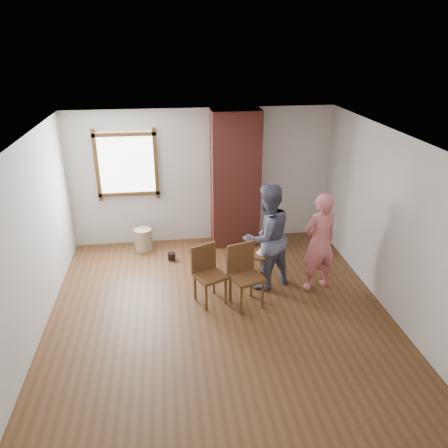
{
  "coord_description": "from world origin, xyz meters",
  "views": [
    {
      "loc": [
        -0.66,
        -5.26,
        3.83
      ],
      "look_at": [
        0.16,
        0.8,
        1.15
      ],
      "focal_mm": 35.0,
      "sensor_mm": 36.0,
      "label": 1
    }
  ],
  "objects": [
    {
      "name": "man",
      "position": [
        0.84,
        0.82,
        0.87
      ],
      "size": [
        1.05,
        0.95,
        1.75
      ],
      "primitive_type": "imported",
      "rotation": [
        0.0,
        0.0,
        3.56
      ],
      "color": "black",
      "rests_on": "ground"
    },
    {
      "name": "cake_slice",
      "position": [
        0.78,
        0.81,
        0.64
      ],
      "size": [
        0.08,
        0.07,
        0.06
      ],
      "primitive_type": "cube",
      "color": "white",
      "rests_on": "cake_plate"
    },
    {
      "name": "room_shell",
      "position": [
        -0.06,
        0.61,
        1.81
      ],
      "size": [
        5.04,
        5.52,
        2.62
      ],
      "color": "silver",
      "rests_on": "ground"
    },
    {
      "name": "ground",
      "position": [
        0.0,
        0.0,
        0.0
      ],
      "size": [
        5.5,
        5.5,
        0.0
      ],
      "primitive_type": "plane",
      "color": "brown",
      "rests_on": "ground"
    },
    {
      "name": "side_table",
      "position": [
        0.77,
        0.81,
        0.4
      ],
      "size": [
        0.4,
        0.4,
        0.6
      ],
      "color": "brown",
      "rests_on": "ground"
    },
    {
      "name": "dining_chair_right",
      "position": [
        0.41,
        0.37,
        0.54
      ],
      "size": [
        0.56,
        0.56,
        0.96
      ],
      "rotation": [
        0.0,
        0.0,
        0.31
      ],
      "color": "brown",
      "rests_on": "ground"
    },
    {
      "name": "brick_chimney",
      "position": [
        0.6,
        2.5,
        1.3
      ],
      "size": [
        0.9,
        0.5,
        2.6
      ],
      "primitive_type": "cube",
      "color": "#954135",
      "rests_on": "ground"
    },
    {
      "name": "cake_plate",
      "position": [
        0.77,
        0.81,
        0.6
      ],
      "size": [
        0.18,
        0.18,
        0.01
      ],
      "primitive_type": "cylinder",
      "color": "white",
      "rests_on": "side_table"
    },
    {
      "name": "person_pink",
      "position": [
        1.65,
        0.64,
        0.82
      ],
      "size": [
        0.68,
        0.54,
        1.64
      ],
      "primitive_type": "imported",
      "rotation": [
        0.0,
        0.0,
        3.41
      ],
      "color": "#E47277",
      "rests_on": "ground"
    },
    {
      "name": "dark_pot",
      "position": [
        -0.67,
        1.9,
        0.07
      ],
      "size": [
        0.16,
        0.16,
        0.14
      ],
      "primitive_type": "cylinder",
      "rotation": [
        0.0,
        0.0,
        0.11
      ],
      "color": "black",
      "rests_on": "ground"
    },
    {
      "name": "stoneware_crock",
      "position": [
        -1.19,
        2.4,
        0.21
      ],
      "size": [
        0.38,
        0.38,
        0.42
      ],
      "primitive_type": "cylinder",
      "rotation": [
        0.0,
        0.0,
        0.17
      ],
      "color": "#CBB392",
      "rests_on": "ground"
    },
    {
      "name": "dining_chair_left",
      "position": [
        -0.14,
        0.52,
        0.51
      ],
      "size": [
        0.56,
        0.56,
        0.9
      ],
      "rotation": [
        0.0,
        0.0,
        0.43
      ],
      "color": "brown",
      "rests_on": "ground"
    }
  ]
}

